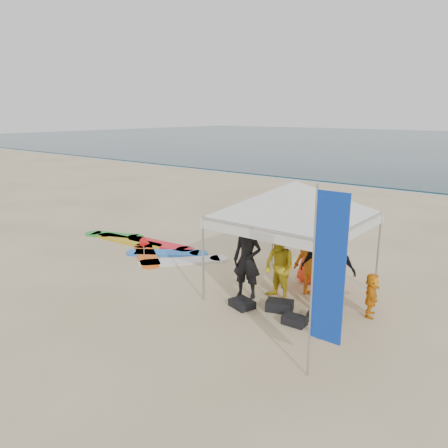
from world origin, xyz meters
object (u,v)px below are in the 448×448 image
at_px(person_black_a, 247,260).
at_px(person_orange_b, 312,249).
at_px(person_black_b, 328,270).
at_px(person_yellow, 279,267).
at_px(marker_pennant, 146,243).
at_px(feather_flag, 327,271).
at_px(person_seated, 371,295).
at_px(canopy_tent, 296,181).
at_px(person_orange_a, 312,262).
at_px(surfboard_spread, 150,248).

height_order(person_black_a, person_orange_b, person_black_a).
bearing_deg(person_orange_b, person_black_b, 140.39).
height_order(person_yellow, marker_pennant, person_yellow).
distance_m(person_orange_b, feather_flag, 4.25).
bearing_deg(person_seated, feather_flag, 167.68).
bearing_deg(feather_flag, person_black_b, 114.32).
xyz_separation_m(person_seated, feather_flag, (0.24, -2.72, 1.37)).
bearing_deg(canopy_tent, person_seated, 3.79).
distance_m(person_yellow, person_orange_a, 0.87).
bearing_deg(marker_pennant, person_yellow, -0.67).
bearing_deg(surfboard_spread, person_seated, -1.89).
bearing_deg(person_black_a, marker_pennant, 157.20).
bearing_deg(canopy_tent, marker_pennant, -175.57).
bearing_deg(surfboard_spread, canopy_tent, -3.85).
distance_m(person_black_b, canopy_tent, 2.02).
distance_m(person_black_a, canopy_tent, 2.06).
xyz_separation_m(person_black_b, person_seated, (0.78, 0.48, -0.50)).
relative_size(person_black_a, person_yellow, 1.13).
relative_size(feather_flag, surfboard_spread, 0.58).
xyz_separation_m(feather_flag, surfboard_spread, (-7.28, 2.95, -1.80)).
height_order(feather_flag, surfboard_spread, feather_flag).
xyz_separation_m(person_seated, surfboard_spread, (-7.05, 0.23, -0.43)).
bearing_deg(marker_pennant, person_black_a, -5.03).
relative_size(person_black_b, marker_pennant, 3.03).
relative_size(person_orange_a, surfboard_spread, 0.29).
relative_size(person_orange_a, person_orange_b, 0.89).
relative_size(person_orange_b, feather_flag, 0.56).
xyz_separation_m(person_black_b, canopy_tent, (-1.04, 0.36, 1.70)).
xyz_separation_m(person_orange_b, marker_pennant, (-4.53, -1.33, -0.38)).
height_order(person_black_b, surfboard_spread, person_black_b).
distance_m(person_orange_b, person_seated, 2.07).
relative_size(person_black_a, feather_flag, 0.57).
height_order(person_black_a, surfboard_spread, person_black_a).
relative_size(person_orange_a, canopy_tent, 0.39).
xyz_separation_m(person_black_b, surfboard_spread, (-6.27, 0.71, -0.93)).
xyz_separation_m(person_yellow, surfboard_spread, (-5.13, 0.76, -0.75)).
xyz_separation_m(canopy_tent, surfboard_spread, (-5.23, 0.35, -2.63)).
distance_m(person_orange_a, surfboard_spread, 5.60).
relative_size(person_yellow, person_orange_a, 1.00).
bearing_deg(person_orange_b, person_seated, 166.88).
xyz_separation_m(person_yellow, canopy_tent, (0.10, 0.41, 1.88)).
xyz_separation_m(canopy_tent, marker_pennant, (-4.56, -0.35, -2.17)).
height_order(person_orange_b, canopy_tent, canopy_tent).
relative_size(person_black_a, marker_pennant, 2.77).
xyz_separation_m(person_seated, canopy_tent, (-1.81, -0.12, 2.20)).
relative_size(person_black_a, person_black_b, 0.92).
distance_m(person_black_a, person_orange_a, 1.51).
bearing_deg(person_seated, person_black_a, 90.08).
distance_m(person_yellow, feather_flag, 3.25).
bearing_deg(person_yellow, canopy_tent, 91.59).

